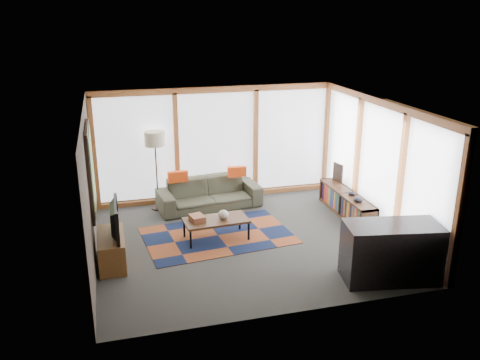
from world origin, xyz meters
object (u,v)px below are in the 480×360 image
object	(u,v)px
sofa	(209,193)
bar_counter	(391,252)
television	(111,219)
tv_console	(112,250)
bookshelf	(346,204)
coffee_table	(216,229)
floor_lamp	(156,171)

from	to	relation	value
sofa	bar_counter	xyz separation A→B (m)	(2.20, -3.86, 0.15)
sofa	television	world-z (taller)	television
tv_console	television	world-z (taller)	television
sofa	bookshelf	size ratio (longest dim) A/B	1.11
coffee_table	tv_console	bearing A→B (deg)	-165.13
television	bar_counter	size ratio (longest dim) A/B	0.67
floor_lamp	bar_counter	world-z (taller)	floor_lamp
bar_counter	coffee_table	bearing A→B (deg)	147.01
coffee_table	bookshelf	distance (m)	2.98
floor_lamp	bar_counter	distance (m)	5.27
floor_lamp	bookshelf	bearing A→B (deg)	-20.21
tv_console	floor_lamp	bearing A→B (deg)	66.10
bookshelf	bar_counter	xyz separation A→B (m)	(-0.54, -2.66, 0.23)
coffee_table	bookshelf	world-z (taller)	bookshelf
coffee_table	tv_console	world-z (taller)	tv_console
floor_lamp	sofa	bearing A→B (deg)	-11.14
sofa	coffee_table	bearing A→B (deg)	-103.68
coffee_table	bar_counter	distance (m)	3.29
bookshelf	television	xyz separation A→B (m)	(-4.88, -0.95, 0.57)
bookshelf	tv_console	world-z (taller)	tv_console
coffee_table	bookshelf	xyz separation A→B (m)	(2.94, 0.44, 0.05)
sofa	coffee_table	distance (m)	1.65
tv_console	bar_counter	world-z (taller)	bar_counter
bookshelf	television	bearing A→B (deg)	-168.94
floor_lamp	coffee_table	bearing A→B (deg)	-63.99
sofa	floor_lamp	distance (m)	1.25
sofa	television	size ratio (longest dim) A/B	2.21
sofa	bookshelf	xyz separation A→B (m)	(2.74, -1.20, -0.07)
bookshelf	floor_lamp	bearing A→B (deg)	159.79
floor_lamp	tv_console	size ratio (longest dim) A/B	1.64
floor_lamp	bookshelf	xyz separation A→B (m)	(3.85, -1.42, -0.62)
tv_console	television	distance (m)	0.56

